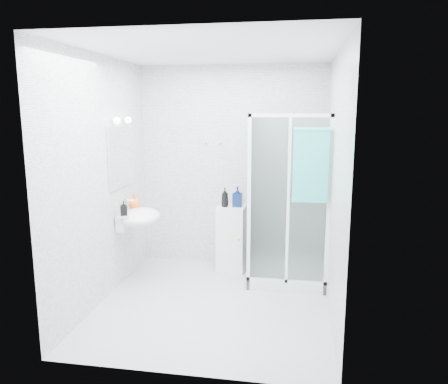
% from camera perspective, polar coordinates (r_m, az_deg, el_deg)
% --- Properties ---
extents(room, '(2.40, 2.60, 2.60)m').
position_cam_1_polar(room, '(4.43, -1.39, 1.10)').
color(room, white).
rests_on(room, ground).
extents(shower_enclosure, '(0.90, 0.95, 2.00)m').
position_cam_1_polar(shower_enclosure, '(5.30, 7.42, -6.87)').
color(shower_enclosure, white).
rests_on(shower_enclosure, ground).
extents(wall_basin, '(0.46, 0.56, 0.35)m').
position_cam_1_polar(wall_basin, '(5.22, -11.11, -3.26)').
color(wall_basin, white).
rests_on(wall_basin, ground).
extents(mirror, '(0.02, 0.60, 0.70)m').
position_cam_1_polar(mirror, '(5.17, -13.46, 4.44)').
color(mirror, white).
rests_on(mirror, room).
extents(vanity_lights, '(0.10, 0.40, 0.08)m').
position_cam_1_polar(vanity_lights, '(5.13, -13.15, 9.10)').
color(vanity_lights, silver).
rests_on(vanity_lights, room).
extents(wall_hooks, '(0.23, 0.06, 0.03)m').
position_cam_1_polar(wall_hooks, '(5.66, -1.48, 6.45)').
color(wall_hooks, silver).
rests_on(wall_hooks, room).
extents(storage_cabinet, '(0.37, 0.38, 0.84)m').
position_cam_1_polar(storage_cabinet, '(5.62, 1.02, -6.06)').
color(storage_cabinet, white).
rests_on(storage_cabinet, ground).
extents(hand_towel, '(0.37, 0.05, 0.79)m').
position_cam_1_polar(hand_towel, '(4.69, 11.27, 3.65)').
color(hand_towel, '#30B7B1').
rests_on(hand_towel, shower_enclosure).
extents(shampoo_bottle_a, '(0.09, 0.09, 0.24)m').
position_cam_1_polar(shampoo_bottle_a, '(5.46, 0.11, -0.69)').
color(shampoo_bottle_a, black).
rests_on(shampoo_bottle_a, storage_cabinet).
extents(shampoo_bottle_b, '(0.12, 0.12, 0.25)m').
position_cam_1_polar(shampoo_bottle_b, '(5.47, 1.76, -0.62)').
color(shampoo_bottle_b, '#0C1C48').
rests_on(shampoo_bottle_b, storage_cabinet).
extents(soap_dispenser_orange, '(0.15, 0.15, 0.18)m').
position_cam_1_polar(soap_dispenser_orange, '(5.34, -11.62, -1.22)').
color(soap_dispenser_orange, orange).
rests_on(soap_dispenser_orange, wall_basin).
extents(soap_dispenser_black, '(0.10, 0.10, 0.17)m').
position_cam_1_polar(soap_dispenser_black, '(5.05, -12.98, -2.07)').
color(soap_dispenser_black, black).
rests_on(soap_dispenser_black, wall_basin).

